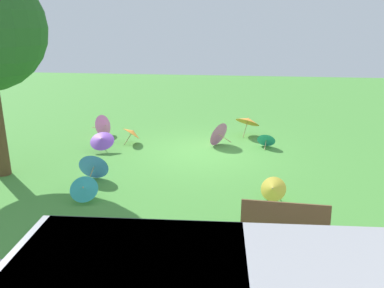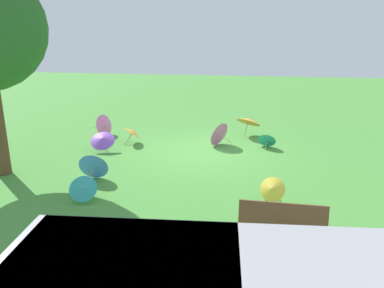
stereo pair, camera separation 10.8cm
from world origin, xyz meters
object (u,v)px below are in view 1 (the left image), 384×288
at_px(parasol_blue_0, 94,165).
at_px(parasol_orange_1, 248,120).
at_px(parasol_teal_1, 84,188).
at_px(parasol_orange_0, 132,132).
at_px(park_bench, 284,221).
at_px(parasol_purple_0, 102,140).
at_px(parasol_pink_1, 104,126).
at_px(parasol_teal_0, 266,139).
at_px(parasol_yellow_0, 273,189).
at_px(parasol_pink_0, 217,133).

relative_size(parasol_blue_0, parasol_orange_1, 0.67).
bearing_deg(parasol_teal_1, parasol_orange_0, -87.90).
xyz_separation_m(park_bench, parasol_teal_1, (4.42, -1.18, -0.10)).
bearing_deg(parasol_purple_0, parasol_orange_0, -125.67).
bearing_deg(parasol_pink_1, parasol_teal_0, 174.53).
bearing_deg(parasol_purple_0, park_bench, 137.44).
bearing_deg(parasol_yellow_0, parasol_teal_1, 9.74).
xyz_separation_m(park_bench, parasol_orange_0, (4.59, -5.90, -0.06)).
bearing_deg(parasol_orange_1, parasol_teal_1, 58.42).
xyz_separation_m(parasol_teal_0, parasol_pink_1, (5.88, -0.56, 0.13)).
relative_size(parasol_blue_0, parasol_purple_0, 0.94).
bearing_deg(parasol_pink_0, parasol_pink_1, -7.84).
bearing_deg(parasol_teal_1, parasol_purple_0, -76.31).
bearing_deg(parasol_orange_1, parasol_pink_0, 51.10).
bearing_deg(parasol_yellow_0, parasol_orange_0, -41.21).
xyz_separation_m(park_bench, parasol_teal_0, (-0.02, -6.09, -0.18)).
relative_size(parasol_orange_0, parasol_yellow_0, 1.33).
distance_m(park_bench, parasol_yellow_0, 1.94).
height_order(park_bench, parasol_blue_0, park_bench).
bearing_deg(parasol_purple_0, parasol_orange_1, -152.08).
xyz_separation_m(parasol_pink_0, parasol_pink_1, (4.21, -0.58, -0.01)).
relative_size(parasol_orange_1, parasol_pink_0, 1.32).
bearing_deg(parasol_orange_0, parasol_teal_1, 92.10).
distance_m(park_bench, parasol_orange_0, 7.48).
distance_m(parasol_yellow_0, parasol_pink_1, 7.49).
height_order(parasol_teal_0, parasol_purple_0, parasol_purple_0).
distance_m(parasol_blue_0, parasol_teal_0, 5.87).
bearing_deg(parasol_orange_1, parasol_yellow_0, 95.75).
bearing_deg(parasol_yellow_0, parasol_purple_0, -29.31).
relative_size(park_bench, parasol_pink_1, 1.83).
height_order(parasol_orange_0, parasol_blue_0, parasol_blue_0).
xyz_separation_m(parasol_pink_0, parasol_yellow_0, (-1.61, 4.15, -0.15)).
distance_m(parasol_orange_0, parasol_pink_0, 2.94).
bearing_deg(parasol_pink_1, park_bench, 131.39).
relative_size(parasol_orange_1, parasol_teal_1, 1.66).
height_order(parasol_teal_1, parasol_yellow_0, parasol_teal_1).
bearing_deg(parasol_blue_0, parasol_pink_0, -131.22).
relative_size(parasol_teal_1, parasol_yellow_0, 1.06).
relative_size(parasol_pink_0, parasol_pink_1, 1.06).
relative_size(parasol_pink_0, parasol_purple_0, 1.07).
xyz_separation_m(parasol_blue_0, parasol_pink_1, (1.16, -4.05, 0.02)).
bearing_deg(parasol_orange_0, park_bench, 127.87).
relative_size(parasol_orange_0, parasol_teal_1, 1.25).
bearing_deg(parasol_teal_1, parasol_yellow_0, -170.26).
height_order(parasol_blue_0, parasol_yellow_0, parasol_blue_0).
height_order(parasol_pink_0, parasol_pink_1, parasol_pink_0).
distance_m(parasol_orange_0, parasol_yellow_0, 6.03).
xyz_separation_m(parasol_purple_0, parasol_pink_1, (0.55, -1.77, 0.01)).
bearing_deg(parasol_teal_1, parasol_pink_1, -75.18).
bearing_deg(parasol_pink_1, parasol_orange_1, -172.10).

